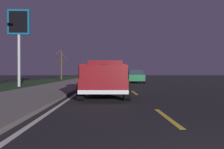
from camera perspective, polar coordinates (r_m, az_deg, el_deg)
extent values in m
plane|color=black|center=(28.23, 2.12, -1.97)|extent=(144.00, 144.00, 0.00)
cube|color=slate|center=(28.48, -9.41, -1.83)|extent=(108.00, 4.00, 0.12)
cube|color=#1E3819|center=(29.61, -19.04, -1.87)|extent=(108.00, 6.00, 0.01)
cube|color=yellow|center=(5.91, 14.90, -11.33)|extent=(2.40, 0.14, 0.01)
cube|color=yellow|center=(12.60, 6.19, -5.01)|extent=(2.40, 0.14, 0.01)
cube|color=yellow|center=(17.71, 4.06, -3.42)|extent=(2.40, 0.14, 0.01)
cube|color=yellow|center=(23.21, 2.83, -2.49)|extent=(2.40, 0.14, 0.01)
cube|color=yellow|center=(29.74, 1.96, -1.84)|extent=(2.40, 0.14, 0.01)
cube|color=yellow|center=(34.93, 1.50, -1.49)|extent=(2.40, 0.14, 0.01)
cube|color=yellow|center=(41.46, 1.08, -1.18)|extent=(2.40, 0.14, 0.01)
cube|color=yellow|center=(47.55, 0.80, -0.96)|extent=(2.40, 0.14, 0.01)
cube|color=yellow|center=(52.88, 0.60, -0.81)|extent=(2.40, 0.14, 0.01)
cube|color=yellow|center=(59.20, 0.42, -0.67)|extent=(2.40, 0.14, 0.01)
cube|color=yellow|center=(64.28, 0.30, -0.58)|extent=(2.40, 0.14, 0.01)
cube|color=yellow|center=(70.95, 0.16, -0.48)|extent=(2.40, 0.14, 0.01)
cube|color=yellow|center=(76.26, 0.07, -0.41)|extent=(2.40, 0.14, 0.01)
cube|color=silver|center=(28.24, -4.79, -1.96)|extent=(108.00, 0.14, 0.01)
cube|color=maroon|center=(10.78, -1.92, -2.39)|extent=(5.43, 2.08, 0.60)
cube|color=maroon|center=(11.96, -1.77, 1.49)|extent=(2.19, 1.87, 0.90)
cube|color=#1E2833|center=(10.91, -1.91, 1.84)|extent=(0.06, 1.44, 0.50)
cube|color=maroon|center=(9.77, -7.63, 0.71)|extent=(3.02, 0.12, 0.56)
cube|color=maroon|center=(9.71, 3.45, 0.71)|extent=(3.02, 0.12, 0.56)
cube|color=maroon|center=(8.11, -2.45, 0.75)|extent=(0.11, 1.88, 0.56)
cube|color=silver|center=(8.15, -2.45, -4.88)|extent=(0.15, 2.00, 0.16)
cube|color=red|center=(8.19, -8.05, 2.15)|extent=(0.06, 0.14, 0.20)
cube|color=red|center=(8.13, 3.19, 2.16)|extent=(0.06, 0.14, 0.20)
ellipsoid|color=#232833|center=(9.69, -2.11, 0.95)|extent=(2.61, 1.56, 0.64)
sphere|color=silver|center=(10.21, -4.04, 0.14)|extent=(0.40, 0.40, 0.40)
sphere|color=beige|center=(9.09, -0.33, -0.03)|extent=(0.34, 0.34, 0.34)
cylinder|color=black|center=(12.64, -6.24, -3.11)|extent=(0.84, 0.28, 0.84)
cylinder|color=black|center=(12.59, 2.86, -3.12)|extent=(0.84, 0.28, 0.84)
cylinder|color=black|center=(9.11, -8.56, -4.50)|extent=(0.84, 0.28, 0.84)
cylinder|color=black|center=(9.05, 4.12, -4.54)|extent=(0.84, 0.28, 0.84)
cube|color=silver|center=(20.39, -1.22, -1.14)|extent=(4.41, 1.82, 0.70)
cube|color=#1E2833|center=(20.13, -1.22, 0.63)|extent=(2.47, 1.59, 0.56)
cylinder|color=black|center=(21.91, -3.59, -1.79)|extent=(0.68, 0.22, 0.68)
cylinder|color=black|center=(21.92, 1.12, -1.79)|extent=(0.68, 0.22, 0.68)
cylinder|color=black|center=(18.93, -3.94, -2.15)|extent=(0.68, 0.22, 0.68)
cylinder|color=black|center=(18.93, 1.51, -2.15)|extent=(0.68, 0.22, 0.68)
cube|color=red|center=(18.24, -1.21, -1.18)|extent=(0.09, 1.51, 0.10)
cube|color=#14592D|center=(25.08, 6.39, -0.84)|extent=(4.45, 1.92, 0.70)
cube|color=#1E2833|center=(24.82, 6.45, 0.60)|extent=(2.51, 1.65, 0.56)
cylinder|color=black|center=(26.50, 4.12, -1.39)|extent=(0.68, 0.22, 0.68)
cylinder|color=black|center=(26.68, 7.98, -1.39)|extent=(0.68, 0.22, 0.68)
cylinder|color=black|center=(23.52, 4.59, -1.63)|extent=(0.68, 0.22, 0.68)
cylinder|color=black|center=(23.72, 8.93, -1.62)|extent=(0.68, 0.22, 0.68)
cube|color=red|center=(22.94, 6.95, -0.84)|extent=(0.12, 1.51, 0.10)
cube|color=#B2B5BA|center=(35.57, -1.56, -0.44)|extent=(4.44, 1.91, 0.70)
cube|color=#1E2833|center=(35.32, -1.57, 0.57)|extent=(2.50, 1.65, 0.56)
cylinder|color=black|center=(37.11, -2.87, -0.85)|extent=(0.68, 0.22, 0.68)
cylinder|color=black|center=(37.06, -0.09, -0.85)|extent=(0.68, 0.22, 0.68)
cylinder|color=black|center=(34.13, -3.15, -0.97)|extent=(0.68, 0.22, 0.68)
cylinder|color=black|center=(34.06, -0.13, -0.97)|extent=(0.68, 0.22, 0.68)
cube|color=red|center=(33.42, -1.68, -0.42)|extent=(0.12, 1.51, 0.10)
cube|color=navy|center=(41.64, 3.68, -0.31)|extent=(4.43, 1.87, 0.70)
cube|color=#1E2833|center=(41.38, 3.70, 0.56)|extent=(2.49, 1.62, 0.56)
cylinder|color=black|center=(43.08, 2.35, -0.67)|extent=(0.68, 0.22, 0.68)
cylinder|color=black|center=(43.20, 4.74, -0.66)|extent=(0.68, 0.22, 0.68)
cylinder|color=black|center=(40.10, 2.54, -0.75)|extent=(0.68, 0.22, 0.68)
cylinder|color=black|center=(40.22, 5.10, -0.75)|extent=(0.68, 0.22, 0.68)
cube|color=red|center=(39.49, 3.89, -0.28)|extent=(0.10, 1.51, 0.10)
cylinder|color=#99999E|center=(19.94, -24.32, 6.66)|extent=(0.24, 0.24, 6.74)
cube|color=navy|center=(20.31, -24.34, 13.04)|extent=(0.24, 1.90, 2.20)
cube|color=black|center=(20.20, -24.49, 13.11)|extent=(0.04, 1.60, 1.87)
cylinder|color=#423323|center=(37.48, -13.83, 2.42)|extent=(0.28, 0.28, 4.97)
cylinder|color=#423323|center=(37.94, -14.33, 4.18)|extent=(0.68, 0.92, 1.52)
cylinder|color=#423323|center=(37.14, -14.55, 6.03)|extent=(1.19, 0.86, 1.09)
cylinder|color=#423323|center=(37.25, -13.03, 4.89)|extent=(0.44, 1.24, 1.31)
cylinder|color=#423323|center=(37.88, -13.48, 3.70)|extent=(0.87, 0.41, 1.28)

